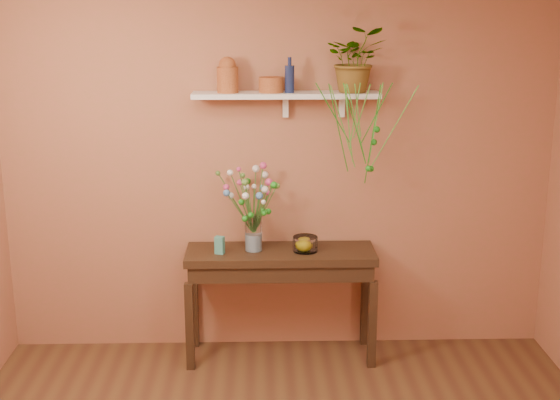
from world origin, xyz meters
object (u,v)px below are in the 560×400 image
Objects in this scene: glass_vase at (253,236)px; sideboard at (281,266)px; spider_plant at (356,60)px; bouquet at (253,192)px; glass_bowl at (305,245)px; blue_bottle at (290,78)px; terracotta_jug at (228,76)px.

sideboard is at bearing -2.70° from glass_vase.
bouquet is at bearing -171.76° from spider_plant.
bouquet is 2.81× the size of glass_bowl.
bouquet reaches higher than glass_bowl.
spider_plant is (0.52, 0.10, 1.46)m from sideboard.
bouquet is 0.53m from glass_bowl.
spider_plant is at bearing 10.53° from sideboard.
glass_bowl is at bearing -6.25° from sideboard.
glass_vase is at bearing 177.30° from sideboard.
blue_bottle is at bearing -177.86° from spider_plant.
sideboard is 1.55m from spider_plant.
sideboard is 1.40m from terracotta_jug.
spider_plant is 1.16m from bouquet.
spider_plant is at bearing 2.14° from blue_bottle.
glass_bowl is at bearing -41.57° from blue_bottle.
terracotta_jug is 0.55× the size of spider_plant.
blue_bottle is 0.49× the size of bouquet.
sideboard is 0.30m from glass_vase.
terracotta_jug is at bearing 153.80° from glass_vase.
sideboard is 7.62× the size of glass_bowl.
glass_vase is 0.37m from glass_bowl.
glass_vase is 1.43× the size of glass_bowl.
glass_vase reaches higher than sideboard.
terracotta_jug reaches higher than sideboard.
spider_plant is (0.88, 0.00, 0.11)m from terracotta_jug.
glass_bowl is (0.37, -0.03, -0.06)m from glass_vase.
spider_plant is (0.46, 0.02, 0.12)m from blue_bottle.
blue_bottle is 1.18m from glass_bowl.
glass_bowl is (0.18, -0.02, 0.17)m from sideboard.
bouquet is at bearing -177.98° from sideboard.
glass_bowl is at bearing -11.70° from terracotta_jug.
glass_vase is 0.51× the size of bouquet.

